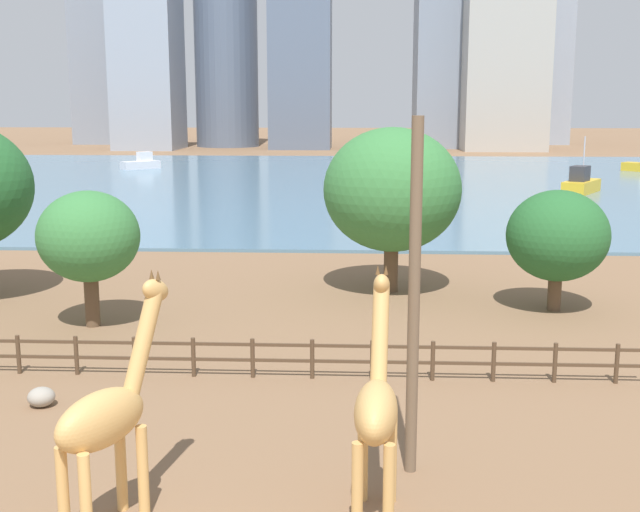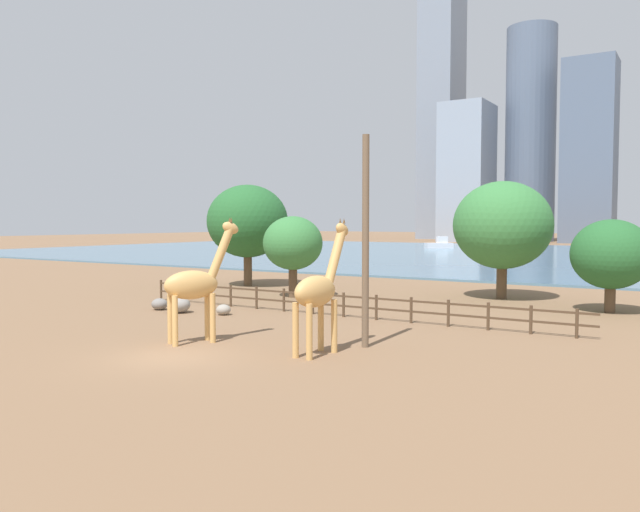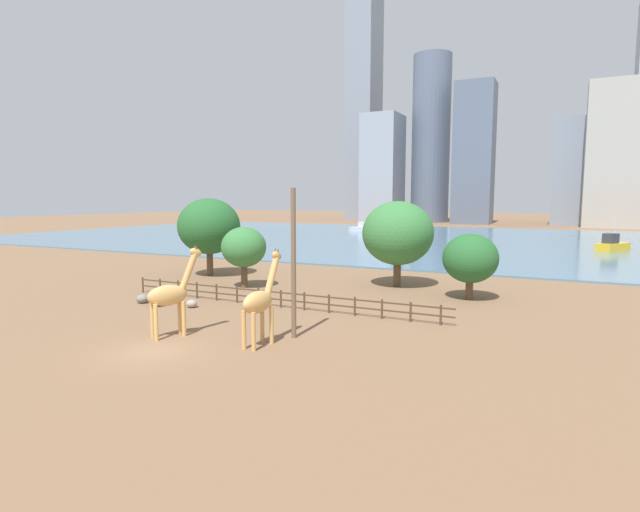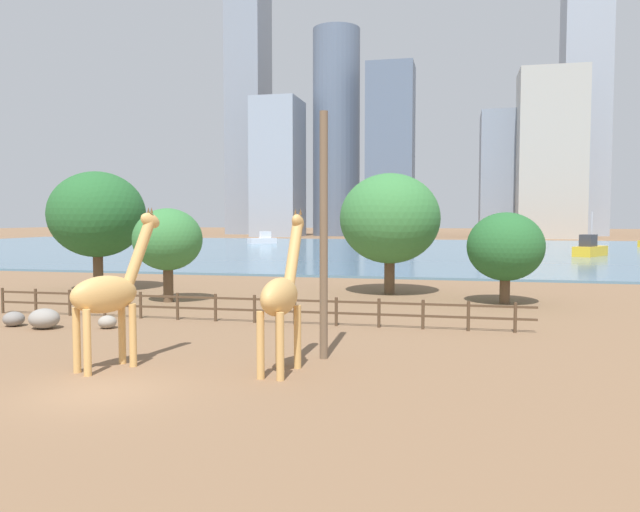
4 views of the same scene
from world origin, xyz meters
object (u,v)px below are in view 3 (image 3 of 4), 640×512
object	(u,v)px
tree_left_large	(209,226)
tree_center_broad	(470,259)
giraffe_companion	(171,295)
boulder_small	(192,304)
boat_sailboat	(360,228)
tree_right_tall	(398,233)
boulder_near_fence	(142,299)
utility_pole	(294,264)
tree_left_small	(244,247)
boulder_by_pole	(157,300)
giraffe_tall	(260,301)
boat_tug	(612,245)

from	to	relation	value
tree_left_large	tree_center_broad	world-z (taller)	tree_left_large
giraffe_companion	boulder_small	distance (m)	8.06
boat_sailboat	tree_right_tall	bearing A→B (deg)	72.26
tree_center_broad	boat_sailboat	size ratio (longest dim) A/B	1.05
boulder_near_fence	boat_sailboat	distance (m)	85.30
boulder_near_fence	tree_center_broad	world-z (taller)	tree_center_broad
utility_pole	tree_left_small	world-z (taller)	utility_pole
boulder_by_pole	tree_center_broad	world-z (taller)	tree_center_broad
tree_left_large	tree_right_tall	bearing A→B (deg)	6.83
boulder_small	boat_sailboat	bearing A→B (deg)	103.25
tree_left_small	boulder_near_fence	bearing A→B (deg)	-108.97
giraffe_companion	tree_left_large	world-z (taller)	tree_left_large
tree_left_small	tree_left_large	bearing A→B (deg)	149.50
utility_pole	giraffe_tall	bearing A→B (deg)	-112.65
boulder_near_fence	boat_tug	size ratio (longest dim) A/B	0.15
tree_left_large	boulder_near_fence	bearing A→B (deg)	-72.89
utility_pole	boat_sailboat	world-z (taller)	utility_pole
boat_sailboat	tree_left_small	bearing A→B (deg)	62.01
boulder_near_fence	boat_tug	xyz separation A→B (m)	(35.11, 57.07, 0.77)
boulder_near_fence	tree_center_broad	xyz separation A→B (m)	(22.09, 12.41, 2.90)
giraffe_companion	boat_tug	bearing A→B (deg)	5.26
boulder_small	tree_left_small	size ratio (longest dim) A/B	0.15
giraffe_tall	tree_left_large	distance (m)	26.16
boulder_by_pole	giraffe_tall	bearing A→B (deg)	-22.58
boulder_near_fence	boat_tug	distance (m)	67.00
boulder_small	tree_center_broad	bearing A→B (deg)	34.18
giraffe_companion	boulder_small	bearing A→B (deg)	60.32
utility_pole	boulder_small	size ratio (longest dim) A/B	10.68
boulder_small	tree_left_large	distance (m)	16.12
utility_pole	tree_center_broad	size ratio (longest dim) A/B	1.64
boulder_near_fence	tree_center_broad	size ratio (longest dim) A/B	0.18
utility_pole	boulder_near_fence	bearing A→B (deg)	167.77
boulder_by_pole	tree_center_broad	size ratio (longest dim) A/B	0.26
tree_center_broad	tree_right_tall	bearing A→B (deg)	155.45
boulder_small	tree_left_large	world-z (taller)	tree_left_large
tree_left_large	boat_tug	size ratio (longest dim) A/B	1.26
giraffe_tall	boulder_by_pole	xyz separation A→B (m)	(-12.35, 5.13, -1.99)
giraffe_companion	giraffe_tall	bearing A→B (deg)	-54.13
giraffe_tall	tree_left_small	distance (m)	18.15
giraffe_companion	tree_center_broad	world-z (taller)	giraffe_companion
giraffe_companion	boulder_by_pole	bearing A→B (deg)	77.19
giraffe_companion	boat_sailboat	xyz separation A→B (m)	(-23.81, 90.07, -1.50)
boulder_near_fence	tree_left_large	world-z (taller)	tree_left_large
boulder_small	boat_tug	xyz separation A→B (m)	(30.69, 56.65, 0.82)
utility_pole	tree_left_large	world-z (taller)	utility_pole
giraffe_tall	tree_left_large	bearing A→B (deg)	48.53
tree_center_broad	boat_sailboat	distance (m)	80.70
tree_left_large	tree_right_tall	xyz separation A→B (m)	(19.28, 2.31, -0.27)
boulder_small	tree_left_small	distance (m)	9.31
tree_left_small	boat_sailboat	bearing A→B (deg)	103.76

